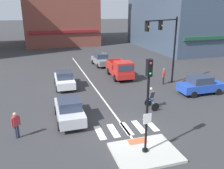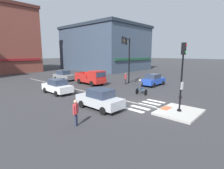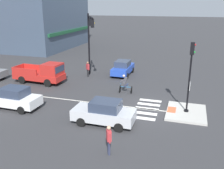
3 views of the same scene
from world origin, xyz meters
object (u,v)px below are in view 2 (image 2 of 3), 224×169
car_white_westbound_far (57,86)px  pedestrian_waiting_far_side (125,78)px  car_grey_eastbound_distant (64,76)px  pedestrian_at_curb_left (76,111)px  car_silver_westbound_near (100,99)px  pickup_truck_red_eastbound_far (92,78)px  car_blue_cross_right (153,80)px  traffic_light_mast (127,52)px  cyclist (141,87)px  signal_pole (182,71)px

car_white_westbound_far → pedestrian_waiting_far_side: 9.97m
car_grey_eastbound_distant → pedestrian_at_curb_left: (-9.57, -16.74, 0.17)m
car_silver_westbound_near → pickup_truck_red_eastbound_far: size_ratio=0.79×
pedestrian_waiting_far_side → pedestrian_at_curb_left: bearing=-153.3°
car_blue_cross_right → car_white_westbound_far: same height
traffic_light_mast → car_grey_eastbound_distant: size_ratio=1.60×
cyclist → pickup_truck_red_eastbound_far: bearing=87.1°
car_silver_westbound_near → car_grey_eastbound_distant: 16.56m
signal_pole → traffic_light_mast: bearing=56.6°
pickup_truck_red_eastbound_far → pedestrian_waiting_far_side: bearing=-44.3°
car_grey_eastbound_distant → pedestrian_at_curb_left: pedestrian_at_curb_left is taller
car_white_westbound_far → cyclist: 9.30m
car_grey_eastbound_distant → pedestrian_at_curb_left: 19.29m
car_silver_westbound_near → pedestrian_waiting_far_side: pedestrian_waiting_far_side is taller
signal_pole → traffic_light_mast: (6.71, 10.17, 1.45)m
car_silver_westbound_near → pedestrian_at_curb_left: (-3.32, -1.40, 0.17)m
pickup_truck_red_eastbound_far → pedestrian_waiting_far_side: 4.85m
car_blue_cross_right → car_silver_westbound_near: (-12.10, -1.96, 0.00)m
car_blue_cross_right → pedestrian_waiting_far_side: size_ratio=2.46×
car_white_westbound_far → pedestrian_at_curb_left: bearing=-113.4°
pickup_truck_red_eastbound_far → car_grey_eastbound_distant: bearing=94.7°
car_silver_westbound_near → traffic_light_mast: bearing=26.4°
signal_pole → car_silver_westbound_near: signal_pole is taller
car_white_westbound_far → car_grey_eastbound_distant: same height
car_blue_cross_right → traffic_light_mast: bearing=124.1°
car_blue_cross_right → car_silver_westbound_near: 12.26m
traffic_light_mast → pedestrian_at_curb_left: (-13.38, -6.39, -3.64)m
pedestrian_waiting_far_side → car_white_westbound_far: bearing=168.3°
car_blue_cross_right → pedestrian_waiting_far_side: bearing=118.1°
traffic_light_mast → car_silver_westbound_near: 11.86m
car_silver_westbound_near → pickup_truck_red_eastbound_far: bearing=52.4°
signal_pole → car_silver_westbound_near: bearing=122.9°
pickup_truck_red_eastbound_far → pedestrian_waiting_far_side: pickup_truck_red_eastbound_far is taller
car_blue_cross_right → car_white_westbound_far: (-11.61, 5.47, 0.00)m
car_silver_westbound_near → pedestrian_at_curb_left: pedestrian_at_curb_left is taller
signal_pole → car_grey_eastbound_distant: bearing=82.0°
traffic_light_mast → pedestrian_waiting_far_side: size_ratio=3.99×
car_blue_cross_right → car_white_westbound_far: size_ratio=1.00×
traffic_light_mast → pedestrian_waiting_far_side: 3.67m
pedestrian_at_curb_left → pedestrian_waiting_far_side: bearing=26.7°
pickup_truck_red_eastbound_far → pedestrian_at_curb_left: pickup_truck_red_eastbound_far is taller
traffic_light_mast → car_blue_cross_right: traffic_light_mast is taller
car_blue_cross_right → car_grey_eastbound_distant: (-5.85, 13.37, 0.00)m
signal_pole → pedestrian_waiting_far_side: bearing=56.9°
signal_pole → cyclist: bearing=60.9°
pickup_truck_red_eastbound_far → cyclist: pickup_truck_red_eastbound_far is taller
car_white_westbound_far → pickup_truck_red_eastbound_far: 6.44m
pickup_truck_red_eastbound_far → pedestrian_at_curb_left: size_ratio=3.10×
pickup_truck_red_eastbound_far → pedestrian_waiting_far_side: (3.47, -3.39, 0.00)m
car_white_westbound_far → pickup_truck_red_eastbound_far: pickup_truck_red_eastbound_far is taller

